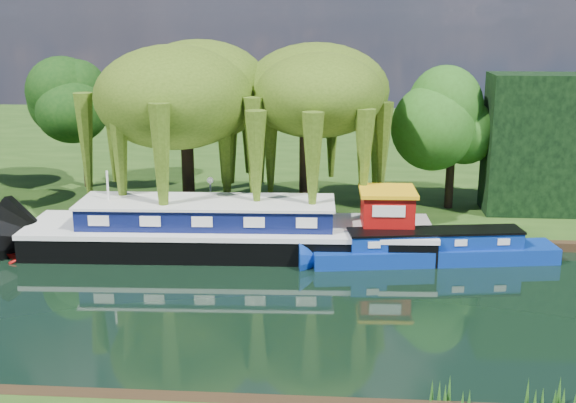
{
  "coord_description": "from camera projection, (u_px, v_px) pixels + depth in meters",
  "views": [
    {
      "loc": [
        7.58,
        -27.71,
        11.87
      ],
      "look_at": [
        5.1,
        6.37,
        2.8
      ],
      "focal_mm": 45.0,
      "sensor_mm": 36.0,
      "label": 1
    }
  ],
  "objects": [
    {
      "name": "reeds_near",
      "position": [
        312.0,
        388.0,
        22.36
      ],
      "size": [
        33.7,
        1.5,
        1.1
      ],
      "color": "#1B5516",
      "rests_on": "ground"
    },
    {
      "name": "tree_far_right",
      "position": [
        453.0,
        125.0,
        41.9
      ],
      "size": [
        4.4,
        4.4,
        7.2
      ],
      "color": "black",
      "rests_on": "far_bank"
    },
    {
      "name": "far_bank",
      "position": [
        253.0,
        148.0,
        63.01
      ],
      "size": [
        120.0,
        52.0,
        0.45
      ],
      "primitive_type": "cube",
      "color": "#1E3F11",
      "rests_on": "ground"
    },
    {
      "name": "mooring_posts",
      "position": [
        185.0,
        223.0,
        38.18
      ],
      "size": [
        19.16,
        0.16,
        1.0
      ],
      "color": "silver",
      "rests_on": "far_bank"
    },
    {
      "name": "narrowboat",
      "position": [
        435.0,
        250.0,
        35.04
      ],
      "size": [
        12.08,
        3.7,
        1.74
      ],
      "rotation": [
        0.0,
        0.0,
        0.15
      ],
      "color": "navy",
      "rests_on": "ground"
    },
    {
      "name": "tree_far_mid",
      "position": [
        83.0,
        106.0,
        47.04
      ],
      "size": [
        4.78,
        4.78,
        7.82
      ],
      "color": "black",
      "rests_on": "far_bank"
    },
    {
      "name": "conifer_hedge",
      "position": [
        539.0,
        144.0,
        41.31
      ],
      "size": [
        6.0,
        3.0,
        8.0
      ],
      "primitive_type": "cube",
      "color": "black",
      "rests_on": "far_bank"
    },
    {
      "name": "dutch_barge",
      "position": [
        233.0,
        231.0,
        36.48
      ],
      "size": [
        20.58,
        5.34,
        4.31
      ],
      "rotation": [
        0.0,
        0.0,
        0.04
      ],
      "color": "black",
      "rests_on": "ground"
    },
    {
      "name": "willow_right",
      "position": [
        306.0,
        105.0,
        39.24
      ],
      "size": [
        7.25,
        7.25,
        8.83
      ],
      "color": "black",
      "rests_on": "far_bank"
    },
    {
      "name": "ground",
      "position": [
        156.0,
        302.0,
        30.29
      ],
      "size": [
        120.0,
        120.0,
        0.0
      ],
      "primitive_type": "plane",
      "color": "black"
    },
    {
      "name": "lamppost",
      "position": [
        210.0,
        187.0,
        39.75
      ],
      "size": [
        0.36,
        0.36,
        2.56
      ],
      "color": "silver",
      "rests_on": "far_bank"
    },
    {
      "name": "red_dinghy",
      "position": [
        39.0,
        258.0,
        35.65
      ],
      "size": [
        3.16,
        2.4,
        0.62
      ],
      "primitive_type": "imported",
      "rotation": [
        0.0,
        0.0,
        1.47
      ],
      "color": "#920B0A",
      "rests_on": "ground"
    },
    {
      "name": "willow_left",
      "position": [
        185.0,
        97.0,
        39.73
      ],
      "size": [
        7.82,
        7.82,
        9.38
      ],
      "color": "black",
      "rests_on": "far_bank"
    }
  ]
}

